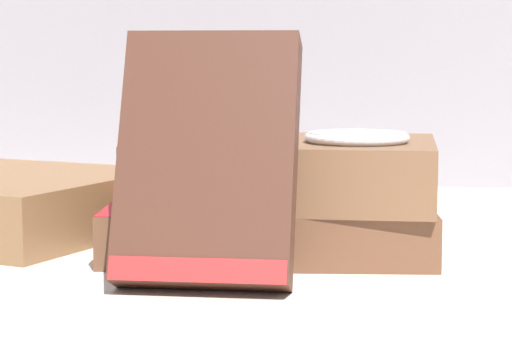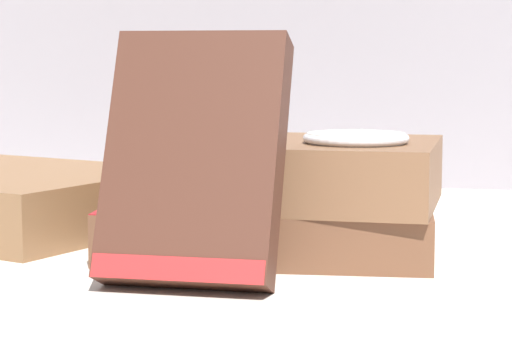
% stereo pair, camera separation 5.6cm
% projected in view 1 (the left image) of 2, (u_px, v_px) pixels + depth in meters
% --- Properties ---
extents(ground_plane, '(3.00, 3.00, 0.00)m').
position_uv_depth(ground_plane, '(308.00, 257.00, 0.62)').
color(ground_plane, silver).
extents(book_flat_bottom, '(0.20, 0.15, 0.03)m').
position_uv_depth(book_flat_bottom, '(261.00, 227.00, 0.64)').
color(book_flat_bottom, brown).
rests_on(book_flat_bottom, ground_plane).
extents(book_flat_top, '(0.17, 0.12, 0.04)m').
position_uv_depth(book_flat_top, '(277.00, 171.00, 0.63)').
color(book_flat_top, brown).
rests_on(book_flat_top, book_flat_bottom).
extents(book_leaning_front, '(0.09, 0.07, 0.13)m').
position_uv_depth(book_leaning_front, '(207.00, 168.00, 0.54)').
color(book_leaning_front, '#422319').
rests_on(book_leaning_front, ground_plane).
extents(pocket_watch, '(0.06, 0.06, 0.01)m').
position_uv_depth(pocket_watch, '(357.00, 138.00, 0.61)').
color(pocket_watch, silver).
rests_on(pocket_watch, book_flat_top).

